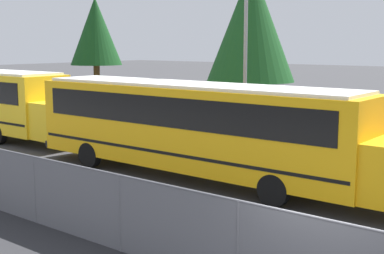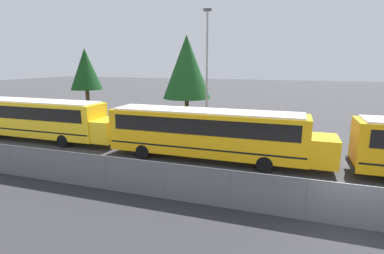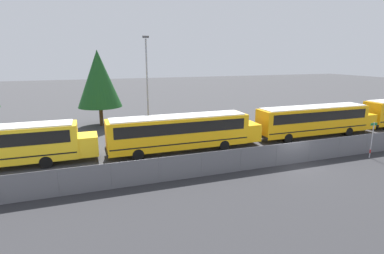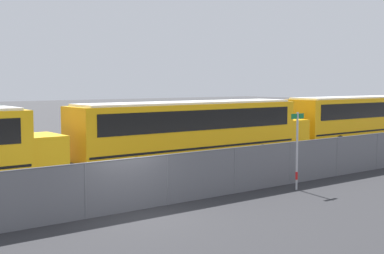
# 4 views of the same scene
# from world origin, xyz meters

# --- Properties ---
(ground_plane) EXTENTS (200.00, 200.00, 0.00)m
(ground_plane) POSITION_xyz_m (0.00, 0.00, 0.00)
(ground_plane) COLOR #38383A
(fence) EXTENTS (70.07, 0.07, 1.73)m
(fence) POSITION_xyz_m (0.00, -0.00, 0.88)
(fence) COLOR #9EA0A5
(fence) RESTS_ON ground_plane
(school_bus_0) EXTENTS (13.92, 2.45, 3.20)m
(school_bus_0) POSITION_xyz_m (-21.53, 6.53, 1.89)
(school_bus_0) COLOR yellow
(school_bus_0) RESTS_ON ground_plane
(school_bus_1) EXTENTS (13.92, 2.45, 3.20)m
(school_bus_1) POSITION_xyz_m (-7.09, 5.98, 1.89)
(school_bus_1) COLOR #EDA80F
(school_bus_1) RESTS_ON ground_plane
(light_pole) EXTENTS (0.60, 0.24, 10.13)m
(light_pole) POSITION_xyz_m (-8.93, 11.71, 5.46)
(light_pole) COLOR gray
(light_pole) RESTS_ON ground_plane
(tree_0) EXTENTS (5.13, 5.13, 8.96)m
(tree_0) POSITION_xyz_m (-13.24, 19.01, 5.62)
(tree_0) COLOR #51381E
(tree_0) RESTS_ON ground_plane
(tree_1) EXTENTS (3.59, 3.59, 7.68)m
(tree_1) POSITION_xyz_m (-25.15, 17.72, 5.31)
(tree_1) COLOR #51381E
(tree_1) RESTS_ON ground_plane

